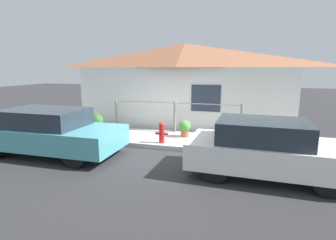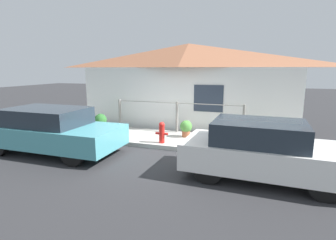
{
  "view_description": "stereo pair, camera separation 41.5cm",
  "coord_description": "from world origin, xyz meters",
  "views": [
    {
      "loc": [
        2.38,
        -7.48,
        2.49
      ],
      "look_at": [
        0.17,
        0.3,
        0.9
      ],
      "focal_mm": 28.0,
      "sensor_mm": 36.0,
      "label": 1
    },
    {
      "loc": [
        2.78,
        -7.36,
        2.49
      ],
      "look_at": [
        0.17,
        0.3,
        0.9
      ],
      "focal_mm": 28.0,
      "sensor_mm": 36.0,
      "label": 2
    }
  ],
  "objects": [
    {
      "name": "car_left",
      "position": [
        -3.0,
        -1.26,
        0.69
      ],
      "size": [
        4.19,
        1.77,
        1.34
      ],
      "rotation": [
        0.0,
        0.0,
        0.0
      ],
      "color": "teal",
      "rests_on": "ground_plane"
    },
    {
      "name": "potted_plant_corner",
      "position": [
        2.64,
        1.29,
        0.46
      ],
      "size": [
        0.45,
        0.45,
        0.59
      ],
      "color": "brown",
      "rests_on": "sidewalk"
    },
    {
      "name": "fence",
      "position": [
        0.0,
        1.85,
        0.77
      ],
      "size": [
        4.9,
        0.1,
        1.15
      ],
      "color": "gray",
      "rests_on": "sidewalk"
    },
    {
      "name": "fire_hydrant",
      "position": [
        -0.03,
        0.29,
        0.5
      ],
      "size": [
        0.42,
        0.19,
        0.68
      ],
      "color": "red",
      "rests_on": "sidewalk"
    },
    {
      "name": "ground_plane",
      "position": [
        0.0,
        0.0,
        0.0
      ],
      "size": [
        60.0,
        60.0,
        0.0
      ],
      "primitive_type": "plane",
      "color": "#2D2D30"
    },
    {
      "name": "potted_plant_by_fence",
      "position": [
        -3.01,
        1.39,
        0.49
      ],
      "size": [
        0.48,
        0.48,
        0.6
      ],
      "color": "slate",
      "rests_on": "sidewalk"
    },
    {
      "name": "house",
      "position": [
        0.0,
        3.31,
        2.81
      ],
      "size": [
        8.99,
        2.23,
        3.5
      ],
      "color": "white",
      "rests_on": "ground_plane"
    },
    {
      "name": "sidewalk",
      "position": [
        0.0,
        1.0,
        0.07
      ],
      "size": [
        24.0,
        2.0,
        0.14
      ],
      "color": "#B2AFA8",
      "rests_on": "ground_plane"
    },
    {
      "name": "car_right",
      "position": [
        2.98,
        -1.26,
        0.67
      ],
      "size": [
        3.69,
        1.8,
        1.33
      ],
      "rotation": [
        0.0,
        0.0,
        -0.04
      ],
      "color": "white",
      "rests_on": "ground_plane"
    },
    {
      "name": "potted_plant_near_hydrant",
      "position": [
        0.51,
        1.27,
        0.47
      ],
      "size": [
        0.42,
        0.42,
        0.58
      ],
      "color": "#9E5638",
      "rests_on": "sidewalk"
    }
  ]
}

